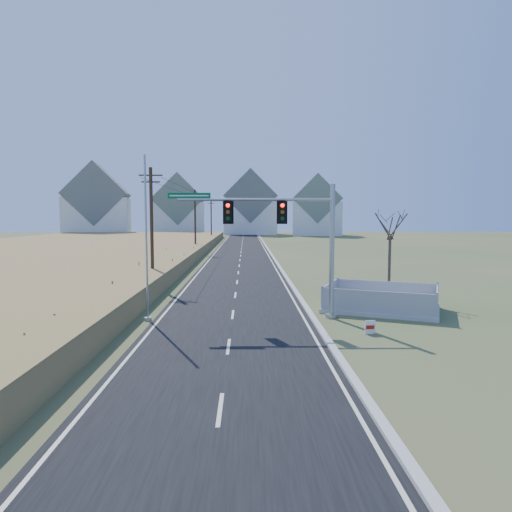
{
  "coord_description": "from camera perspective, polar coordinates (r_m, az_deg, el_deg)",
  "views": [
    {
      "loc": [
        0.72,
        -20.08,
        5.34
      ],
      "look_at": [
        1.2,
        1.85,
        3.4
      ],
      "focal_mm": 32.0,
      "sensor_mm": 36.0,
      "label": 1
    }
  ],
  "objects": [
    {
      "name": "road",
      "position": [
        70.29,
        -1.85,
        0.72
      ],
      "size": [
        8.0,
        180.0,
        0.06
      ],
      "primitive_type": "cube",
      "color": "black",
      "rests_on": "ground"
    },
    {
      "name": "utility_pole_near",
      "position": [
        35.82,
        -12.92,
        3.88
      ],
      "size": [
        1.8,
        0.26,
        9.0
      ],
      "color": "#422D1E",
      "rests_on": "ground"
    },
    {
      "name": "condo_ne",
      "position": [
        125.58,
        7.6,
        5.69
      ],
      "size": [
        14.12,
        10.51,
        16.52
      ],
      "rotation": [
        0.0,
        0.0,
        -0.1
      ],
      "color": "white",
      "rests_on": "ground"
    },
    {
      "name": "condo_nnw",
      "position": [
        129.45,
        -9.63,
        5.69
      ],
      "size": [
        14.93,
        11.17,
        17.03
      ],
      "rotation": [
        0.0,
        0.0,
        0.07
      ],
      "color": "white",
      "rests_on": "ground"
    },
    {
      "name": "fence_enclosure",
      "position": [
        26.88,
        15.37,
        -5.98
      ],
      "size": [
        7.3,
        6.28,
        1.4
      ],
      "rotation": [
        0.0,
        0.0,
        -0.4
      ],
      "color": "#B7B5AD",
      "rests_on": "ground"
    },
    {
      "name": "condo_nw",
      "position": [
        126.19,
        -19.24,
        5.85
      ],
      "size": [
        17.69,
        13.38,
        19.05
      ],
      "rotation": [
        0.0,
        0.0,
        0.14
      ],
      "color": "white",
      "rests_on": "ground"
    },
    {
      "name": "bare_tree",
      "position": [
        30.29,
        16.46,
        3.92
      ],
      "size": [
        2.27,
        2.27,
        6.02
      ],
      "color": "#4C3F33",
      "rests_on": "ground"
    },
    {
      "name": "open_sign",
      "position": [
        21.47,
        14.06,
        -8.62
      ],
      "size": [
        0.49,
        0.11,
        0.6
      ],
      "rotation": [
        0.0,
        0.0,
        0.1
      ],
      "color": "white",
      "rests_on": "ground"
    },
    {
      "name": "reed_marsh",
      "position": [
        65.14,
        -23.56,
        0.5
      ],
      "size": [
        38.0,
        110.0,
        1.3
      ],
      "primitive_type": "cube",
      "color": "#9A7045",
      "rests_on": "ground"
    },
    {
      "name": "traffic_signal_mast",
      "position": [
        23.63,
        5.05,
        2.51
      ],
      "size": [
        8.75,
        0.6,
        6.96
      ],
      "rotation": [
        0.0,
        0.0,
        -0.02
      ],
      "color": "#9EA0A5",
      "rests_on": "ground"
    },
    {
      "name": "utility_pole_mid",
      "position": [
        65.48,
        -7.62,
        4.44
      ],
      "size": [
        1.8,
        0.26,
        9.0
      ],
      "color": "#422D1E",
      "rests_on": "ground"
    },
    {
      "name": "flagpole",
      "position": [
        23.65,
        -13.51,
        0.06
      ],
      "size": [
        0.38,
        0.38,
        8.37
      ],
      "color": "#B7B5AD",
      "rests_on": "ground"
    },
    {
      "name": "curb",
      "position": [
        70.36,
        1.53,
        0.77
      ],
      "size": [
        0.3,
        180.0,
        0.18
      ],
      "primitive_type": "cube",
      "color": "#B2AFA8",
      "rests_on": "ground"
    },
    {
      "name": "ground",
      "position": [
        20.79,
        -3.25,
        -9.84
      ],
      "size": [
        260.0,
        260.0,
        0.0
      ],
      "primitive_type": "plane",
      "color": "#42562A",
      "rests_on": "ground"
    },
    {
      "name": "utility_pole_far",
      "position": [
        95.36,
        -5.62,
        4.64
      ],
      "size": [
        1.8,
        0.26,
        9.0
      ],
      "color": "#422D1E",
      "rests_on": "ground"
    },
    {
      "name": "condo_n",
      "position": [
        132.11,
        -0.71,
        6.04
      ],
      "size": [
        15.27,
        10.2,
        18.54
      ],
      "color": "white",
      "rests_on": "ground"
    }
  ]
}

